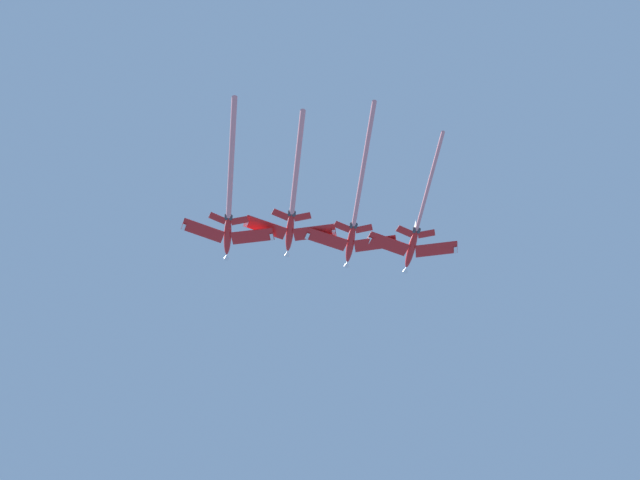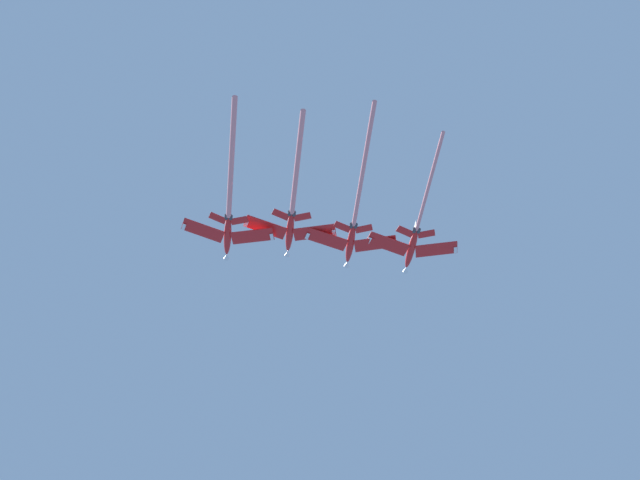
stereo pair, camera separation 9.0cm
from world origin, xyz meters
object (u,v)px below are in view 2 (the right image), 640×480
at_px(jet_centre, 355,219).
at_px(jet_inner_right, 415,235).
at_px(jet_inner_left, 293,207).
at_px(jet_far_left, 229,205).

bearing_deg(jet_centre, jet_inner_right, -57.59).
xyz_separation_m(jet_inner_left, jet_inner_right, (12.92, -23.35, 0.77)).
relative_size(jet_far_left, jet_inner_right, 1.11).
bearing_deg(jet_centre, jet_inner_left, 115.41).
relative_size(jet_inner_left, jet_centre, 0.88).
height_order(jet_inner_left, jet_centre, jet_centre).
distance_m(jet_far_left, jet_inner_left, 13.12).
relative_size(jet_inner_left, jet_inner_right, 1.02).
bearing_deg(jet_inner_left, jet_centre, -64.59).
distance_m(jet_inner_left, jet_centre, 13.20).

